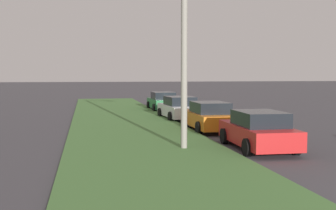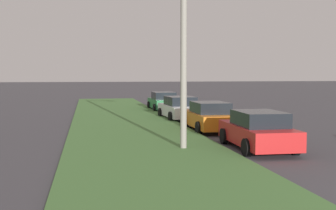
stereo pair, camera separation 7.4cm
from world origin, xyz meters
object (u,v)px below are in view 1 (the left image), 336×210
at_px(parked_car_red, 258,131).
at_px(parked_car_white, 179,108).
at_px(streetlight, 194,32).
at_px(parked_car_orange, 209,117).
at_px(parked_car_green, 163,102).

height_order(parked_car_red, parked_car_white, same).
height_order(parked_car_white, streetlight, streetlight).
distance_m(parked_car_red, parked_car_orange, 5.38).
relative_size(parked_car_orange, parked_car_white, 0.98).
distance_m(parked_car_orange, streetlight, 6.80).
xyz_separation_m(parked_car_red, streetlight, (0.09, 2.53, 3.67)).
relative_size(parked_car_orange, streetlight, 0.57).
distance_m(parked_car_white, parked_car_green, 6.55).
distance_m(parked_car_orange, parked_car_green, 11.91).
xyz_separation_m(parked_car_red, parked_car_orange, (5.37, 0.30, 0.00)).
relative_size(parked_car_red, streetlight, 0.58).
bearing_deg(parked_car_white, streetlight, 166.73).
distance_m(parked_car_red, parked_car_green, 17.28).
bearing_deg(parked_car_orange, parked_car_white, 3.72).
height_order(parked_car_orange, streetlight, streetlight).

